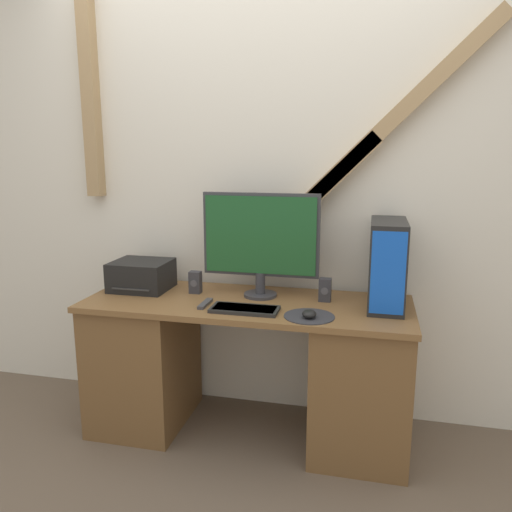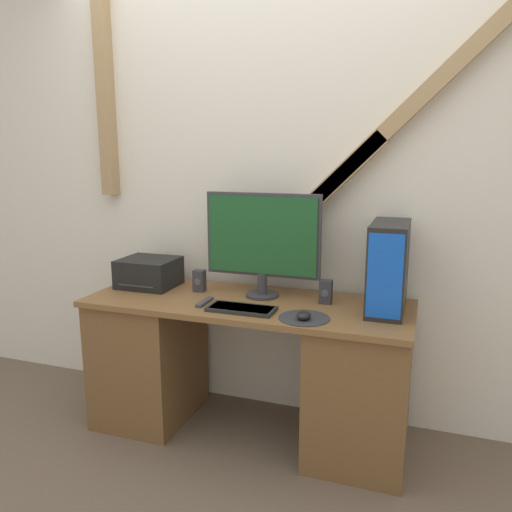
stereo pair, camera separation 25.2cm
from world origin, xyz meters
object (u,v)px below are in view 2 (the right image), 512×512
at_px(monitor, 262,239).
at_px(keyboard, 241,309).
at_px(speaker_left, 199,281).
at_px(speaker_right, 326,292).
at_px(mouse, 304,316).
at_px(computer_tower, 388,267).
at_px(printer, 149,273).
at_px(remote_control, 205,302).

distance_m(monitor, keyboard, 0.40).
distance_m(keyboard, speaker_left, 0.42).
distance_m(keyboard, speaker_right, 0.45).
bearing_deg(speaker_left, speaker_right, 0.73).
relative_size(mouse, speaker_left, 0.65).
distance_m(computer_tower, speaker_left, 1.02).
height_order(mouse, speaker_left, speaker_left).
bearing_deg(keyboard, speaker_right, 35.02).
xyz_separation_m(keyboard, printer, (-0.66, 0.25, 0.07)).
xyz_separation_m(mouse, printer, (-0.98, 0.29, 0.06)).
height_order(keyboard, speaker_left, speaker_left).
bearing_deg(monitor, speaker_right, -2.39).
bearing_deg(speaker_right, monitor, 177.61).
distance_m(keyboard, printer, 0.71).
distance_m(speaker_left, speaker_right, 0.70).
distance_m(monitor, printer, 0.72).
distance_m(computer_tower, speaker_right, 0.34).
height_order(monitor, speaker_right, monitor).
bearing_deg(speaker_left, keyboard, -35.73).
distance_m(computer_tower, printer, 1.33).
relative_size(mouse, speaker_right, 0.65).
distance_m(computer_tower, remote_control, 0.93).
xyz_separation_m(mouse, speaker_left, (-0.66, 0.28, 0.04)).
relative_size(keyboard, printer, 1.06).
bearing_deg(speaker_left, printer, 179.37).
bearing_deg(mouse, computer_tower, 39.05).
bearing_deg(monitor, computer_tower, -2.50).
relative_size(monitor, computer_tower, 1.44).
height_order(keyboard, mouse, mouse).
bearing_deg(computer_tower, keyboard, -160.11).
relative_size(mouse, computer_tower, 0.18).
relative_size(keyboard, speaker_right, 2.74).
bearing_deg(computer_tower, speaker_left, 179.72).
relative_size(monitor, speaker_right, 5.12).
bearing_deg(printer, mouse, -16.40).
distance_m(speaker_right, remote_control, 0.62).
relative_size(mouse, printer, 0.25).
relative_size(speaker_right, remote_control, 0.77).
height_order(computer_tower, printer, computer_tower).
height_order(mouse, speaker_right, speaker_right).
xyz_separation_m(printer, remote_control, (0.44, -0.20, -0.07)).
bearing_deg(printer, speaker_left, -0.63).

